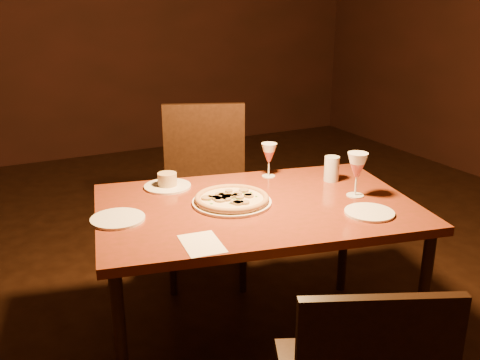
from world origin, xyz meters
name	(u,v)px	position (x,y,z in m)	size (l,w,h in m)	color
floor	(249,338)	(0.00, 0.00, 0.00)	(7.00, 7.00, 0.00)	black
back_wall	(77,2)	(0.00, 3.50, 1.50)	(6.00, 0.04, 3.00)	#371711
dining_table	(256,217)	(-0.01, -0.06, 0.65)	(1.48, 1.11, 0.71)	maroon
chair_far	(205,183)	(0.09, 0.72, 0.55)	(0.61, 0.61, 0.98)	black
pizza_plate	(232,199)	(-0.10, -0.01, 0.73)	(0.34, 0.34, 0.04)	white
ramekin_saucer	(167,183)	(-0.27, 0.31, 0.74)	(0.22, 0.22, 0.07)	white
wine_glass_far	(269,160)	(0.22, 0.23, 0.80)	(0.08, 0.08, 0.17)	#B8514C
wine_glass_right	(357,175)	(0.43, -0.17, 0.81)	(0.09, 0.09, 0.20)	#B8514C
water_tumbler	(332,169)	(0.46, 0.04, 0.77)	(0.07, 0.07, 0.12)	silver
side_plate_left	(118,219)	(-0.58, 0.03, 0.72)	(0.21, 0.21, 0.01)	white
side_plate_near	(369,212)	(0.35, -0.37, 0.72)	(0.20, 0.20, 0.01)	white
menu_card	(202,244)	(-0.37, -0.32, 0.71)	(0.13, 0.20, 0.00)	white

